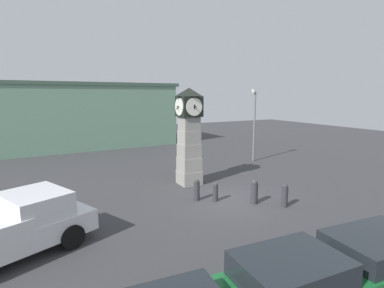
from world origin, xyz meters
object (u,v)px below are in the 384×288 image
at_px(car_near_tower, 297,286).
at_px(car_by_building, 384,258).
at_px(bollard_end_row, 197,190).
at_px(clock_tower, 189,136).
at_px(bollard_mid_row, 254,191).
at_px(pickup_truck, 9,228).
at_px(street_lamp_far_side, 254,119).
at_px(bollard_far_row, 215,192).
at_px(bollard_near_tower, 285,195).

bearing_deg(car_near_tower, car_by_building, -4.36).
bearing_deg(bollard_end_row, clock_tower, 70.30).
distance_m(clock_tower, bollard_mid_row, 4.83).
relative_size(clock_tower, pickup_truck, 1.00).
distance_m(pickup_truck, street_lamp_far_side, 17.10).
xyz_separation_m(bollard_far_row, bollard_end_row, (-0.73, 0.50, 0.06)).
relative_size(clock_tower, street_lamp_far_side, 0.99).
height_order(clock_tower, car_by_building, clock_tower).
bearing_deg(pickup_truck, car_by_building, -35.68).
xyz_separation_m(bollard_near_tower, bollard_mid_row, (-0.93, 0.96, 0.03)).
relative_size(clock_tower, car_near_tower, 1.24).
xyz_separation_m(car_by_building, street_lamp_far_side, (6.71, 13.38, 2.40)).
distance_m(bollard_mid_row, pickup_truck, 9.63).
xyz_separation_m(bollard_near_tower, bollard_far_row, (-2.34, 2.06, -0.08)).
relative_size(bollard_mid_row, car_near_tower, 0.26).
relative_size(bollard_mid_row, street_lamp_far_side, 0.21).
bearing_deg(car_near_tower, street_lamp_far_side, 53.93).
bearing_deg(bollard_far_row, clock_tower, 86.66).
bearing_deg(bollard_near_tower, car_by_building, -109.46).
xyz_separation_m(bollard_far_row, car_near_tower, (-2.43, -7.19, 0.32)).
distance_m(car_near_tower, street_lamp_far_side, 16.46).
bearing_deg(car_by_building, bollard_end_row, 98.49).
xyz_separation_m(car_near_tower, pickup_truck, (-5.78, 6.00, 0.15)).
bearing_deg(bollard_far_row, car_near_tower, -108.67).
distance_m(clock_tower, car_near_tower, 10.72).
distance_m(bollard_near_tower, car_near_tower, 7.00).
bearing_deg(street_lamp_far_side, car_by_building, -116.62).
relative_size(bollard_end_row, street_lamp_far_side, 0.19).
height_order(bollard_far_row, pickup_truck, pickup_truck).
distance_m(car_by_building, pickup_truck, 10.66).
xyz_separation_m(bollard_near_tower, car_by_building, (-1.89, -5.34, 0.23)).
relative_size(bollard_near_tower, bollard_far_row, 1.17).
xyz_separation_m(bollard_end_row, car_by_building, (1.18, -7.91, 0.24)).
distance_m(car_by_building, street_lamp_far_side, 15.16).
bearing_deg(bollard_end_row, car_near_tower, -102.47).
distance_m(bollard_end_row, pickup_truck, 7.68).
relative_size(bollard_near_tower, street_lamp_far_side, 0.20).
height_order(bollard_near_tower, pickup_truck, pickup_truck).
distance_m(clock_tower, bollard_end_row, 3.48).
bearing_deg(car_by_building, bollard_far_row, 93.49).
bearing_deg(bollard_far_row, pickup_truck, -171.76).
height_order(bollard_far_row, street_lamp_far_side, street_lamp_far_side).
distance_m(car_near_tower, pickup_truck, 8.33).
bearing_deg(car_near_tower, clock_tower, 75.69).
relative_size(bollard_far_row, car_by_building, 0.19).
relative_size(clock_tower, car_by_building, 1.13).
relative_size(clock_tower, bollard_mid_row, 4.79).
relative_size(bollard_end_row, car_near_tower, 0.24).
bearing_deg(bollard_mid_row, bollard_end_row, 143.24).
relative_size(bollard_far_row, street_lamp_far_side, 0.17).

